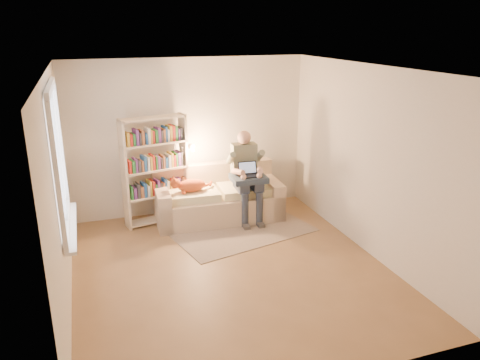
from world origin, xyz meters
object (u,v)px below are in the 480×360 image
object	(u,v)px
laptop	(249,172)
bookshelf	(155,165)
sofa	(218,200)
cat	(189,185)
person	(246,171)

from	to	relation	value
laptop	bookshelf	xyz separation A→B (m)	(-1.41, 0.46, 0.12)
sofa	bookshelf	world-z (taller)	bookshelf
laptop	bookshelf	world-z (taller)	bookshelf
sofa	bookshelf	distance (m)	1.18
cat	laptop	bearing A→B (deg)	-9.16
sofa	person	bearing A→B (deg)	-19.02
person	bookshelf	xyz separation A→B (m)	(-1.42, 0.33, 0.14)
person	bookshelf	distance (m)	1.46
sofa	cat	distance (m)	0.62
person	cat	xyz separation A→B (m)	(-0.94, 0.07, -0.16)
person	cat	bearing A→B (deg)	178.54
sofa	bookshelf	size ratio (longest dim) A/B	1.19
laptop	bookshelf	distance (m)	1.49
laptop	bookshelf	size ratio (longest dim) A/B	0.18
sofa	laptop	size ratio (longest dim) A/B	6.70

